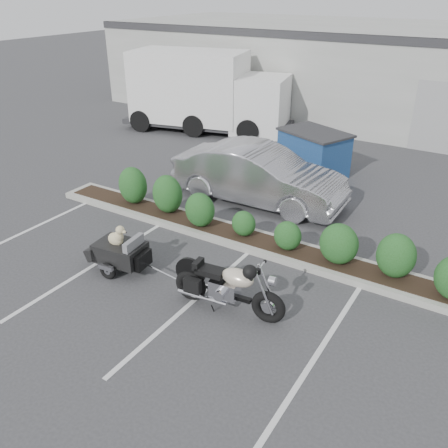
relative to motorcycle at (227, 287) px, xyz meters
The scene contains 8 objects.
ground 2.04m from the motorcycle, 168.60° to the left, with size 90.00×90.00×0.00m, color #38383A.
planter_kerb 2.79m from the motorcycle, 109.81° to the left, with size 12.00×1.00×0.15m, color #9E9E93.
building 17.56m from the motorcycle, 96.34° to the left, with size 26.00×10.00×4.00m, color #9EA099.
motorcycle is the anchor object (origin of this frame).
pet_trailer 2.79m from the motorcycle, behind, with size 1.87×1.05×1.11m.
sedan 5.26m from the motorcycle, 111.73° to the left, with size 1.74×4.99×1.64m, color #B1B0B8.
dumpster 8.04m from the motorcycle, 100.84° to the left, with size 2.60×2.23×1.44m.
delivery_truck 12.81m from the motorcycle, 125.48° to the left, with size 7.42×3.83×3.24m.
Camera 1 is at (5.84, -6.79, 5.71)m, focal length 38.00 mm.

